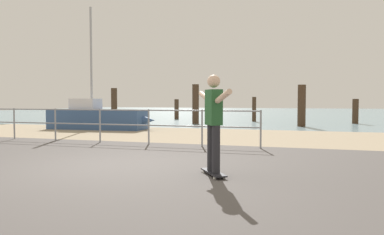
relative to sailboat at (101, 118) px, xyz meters
name	(u,v)px	position (x,y,z in m)	size (l,w,h in m)	color
ground_plane	(78,178)	(5.20, -9.28, -0.52)	(24.00, 10.00, 0.04)	#514C49
beach_strip	(204,135)	(5.20, -1.28, -0.52)	(24.00, 6.00, 0.04)	tan
sea_surface	(271,113)	(5.20, 26.72, -0.52)	(72.00, 50.00, 0.04)	#75939E
railing_fence	(100,120)	(2.82, -4.68, 0.17)	(9.83, 0.05, 1.05)	gray
sailboat	(101,118)	(0.00, 0.00, 0.00)	(5.00, 1.65, 5.52)	#335184
skateboard	(213,173)	(7.36, -8.49, -0.46)	(0.61, 0.78, 0.08)	black
skateboarder	(214,117)	(7.36, -8.49, 0.49)	(0.87, 1.25, 1.65)	#26262B
groyne_post_0	(114,105)	(-2.78, 6.13, 0.53)	(0.38, 0.38, 2.11)	#422D1E
groyne_post_1	(177,109)	(0.07, 9.90, 0.18)	(0.31, 0.31, 1.42)	#422D1E
groyne_post_2	(196,104)	(2.93, 5.11, 0.59)	(0.37, 0.37, 2.23)	#422D1E
groyne_post_3	(254,109)	(5.79, 8.20, 0.25)	(0.25, 0.25, 1.54)	#422D1E
groyne_post_4	(302,106)	(8.65, 4.50, 0.53)	(0.39, 0.39, 2.10)	#422D1E
groyne_post_5	(355,111)	(11.50, 7.74, 0.18)	(0.33, 0.33, 1.41)	#422D1E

